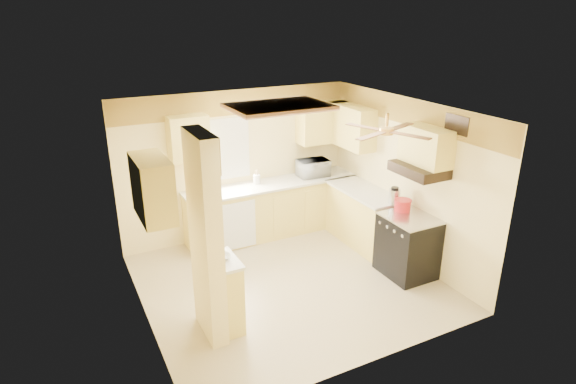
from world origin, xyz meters
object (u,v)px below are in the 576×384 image
dutch_oven (403,205)px  kettle (394,196)px  microwave (313,168)px  stove (408,246)px  bowl (223,257)px

dutch_oven → kettle: kettle is taller
dutch_oven → microwave: bearing=102.7°
stove → microwave: microwave is taller
microwave → kettle: microwave is taller
microwave → kettle: (0.45, -1.67, -0.03)m
microwave → kettle: size_ratio=2.05×
microwave → kettle: 1.73m
stove → dutch_oven: bearing=77.0°
microwave → bowl: 3.25m
stove → bowl: (-2.82, 0.02, 0.50)m
stove → bowl: bearing=179.6°
microwave → stove: bearing=103.8°
bowl → dutch_oven: (2.88, 0.23, 0.04)m
microwave → dutch_oven: (0.43, -1.90, -0.09)m
stove → kettle: size_ratio=3.52×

